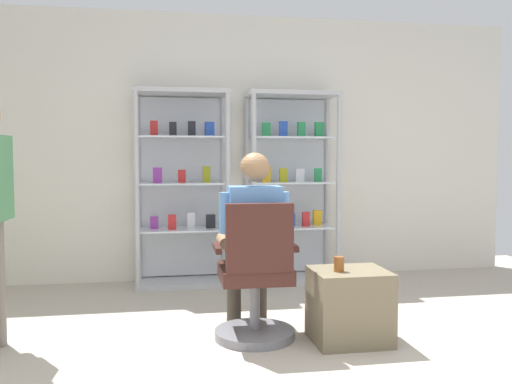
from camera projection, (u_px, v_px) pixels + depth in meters
The scene contains 7 objects.
back_wall at pixel (234, 148), 5.68m from camera, with size 6.00×0.10×2.70m, color silver.
display_cabinet_left at pixel (182, 187), 5.38m from camera, with size 0.90×0.45×1.90m.
display_cabinet_right at pixel (290, 186), 5.57m from camera, with size 0.90×0.45×1.90m.
office_chair at pixel (256, 284), 3.72m from camera, with size 0.57×0.56×0.96m.
seated_shopkeeper at pixel (252, 234), 3.86m from camera, with size 0.49×0.57×1.29m.
storage_crate at pixel (349, 306), 3.72m from camera, with size 0.51×0.44×0.49m, color #72664C.
tea_glass at pixel (339, 264), 3.65m from camera, with size 0.07×0.07×0.10m, color brown.
Camera 1 is at (-0.77, -2.65, 1.26)m, focal length 38.36 mm.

